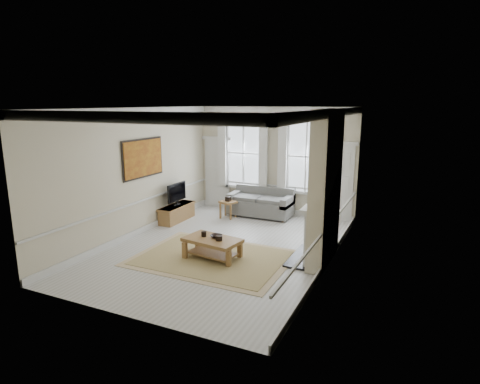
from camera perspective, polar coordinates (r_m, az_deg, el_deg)
The scene contains 23 objects.
floor at distance 10.03m, azimuth -2.38°, elevation -7.91°, with size 7.20×7.20×0.00m, color #B7B5AD.
ceiling at distance 9.40m, azimuth -2.57°, elevation 11.89°, with size 7.20×7.20×0.00m, color white.
back_wall at distance 12.83m, azimuth 4.91°, elevation 4.44°, with size 5.20×5.20×0.00m, color beige.
left_wall at distance 10.99m, azimuth -14.64°, elevation 2.69°, with size 7.20×7.20×0.00m, color beige.
right_wall at distance 8.72m, azimuth 12.92°, elevation 0.25°, with size 7.20×7.20×0.00m, color beige.
window_left at distance 13.15m, azimuth 0.53°, elevation 5.56°, with size 1.26×0.20×2.20m, color #B2BCC6, non-canonical shape.
window_right at distance 12.45m, azimuth 9.41°, elevation 4.99°, with size 1.26×0.20×2.20m, color #B2BCC6, non-canonical shape.
door_left at distance 13.71m, azimuth -3.28°, elevation 2.66°, with size 0.90×0.08×2.30m, color silver.
door_right at distance 12.35m, azimuth 13.77°, elevation 1.21°, with size 0.90×0.08×2.30m, color silver.
painting at distance 11.14m, azimuth -13.60°, elevation 4.70°, with size 0.05×1.66×1.06m, color #B17C1E.
chimney_breast at distance 8.94m, azimuth 12.09°, elevation 0.61°, with size 0.35×1.70×3.38m, color beige.
hearth at distance 9.52m, azimuth 9.10°, elevation -9.07°, with size 0.55×1.50×0.05m, color black.
fireplace at distance 9.24m, azimuth 10.45°, elevation -5.15°, with size 0.21×1.45×1.33m.
mirror at distance 8.93m, azimuth 10.85°, elevation 2.93°, with size 0.06×1.26×1.06m, color #B78F32.
sofa at distance 12.72m, azimuth 3.05°, elevation -1.72°, with size 1.98×0.96×0.89m.
side_table at distance 12.44m, azimuth -1.71°, elevation -1.78°, with size 0.57×0.57×0.53m.
rug at distance 9.40m, azimuth -3.92°, elevation -9.31°, with size 3.50×2.60×0.02m, color #9C8650.
coffee_table at distance 9.26m, azimuth -3.96°, elevation -7.09°, with size 1.38×0.93×0.48m.
ceramic_pot_a at distance 9.37m, azimuth -5.17°, elevation -5.95°, with size 0.12×0.12×0.12m, color black.
ceramic_pot_b at distance 9.09m, azimuth -3.01°, elevation -6.56°, with size 0.16×0.16×0.11m, color black.
bowl at distance 9.28m, azimuth -3.40°, elevation -6.29°, with size 0.26×0.26×0.06m, color black.
tv_stand at distance 12.31m, azimuth -8.96°, elevation -2.95°, with size 0.44×1.36×0.49m, color brown.
tv at distance 12.15m, azimuth -8.98°, elevation -0.07°, with size 0.08×0.90×0.68m.
Camera 1 is at (4.31, -8.35, 3.52)m, focal length 30.00 mm.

